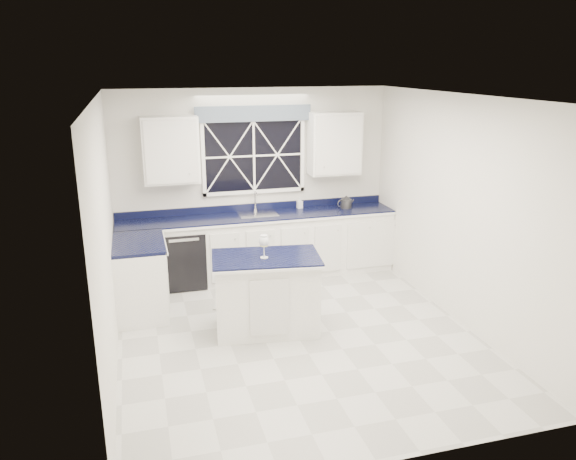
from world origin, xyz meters
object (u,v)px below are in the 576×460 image
object	(u,v)px
faucet	(256,201)
soap_bottle	(300,203)
dishwasher	(183,257)
kettle	(346,202)
island	(266,293)
wine_glass	(264,242)

from	to	relation	value
faucet	soap_bottle	bearing A→B (deg)	1.68
dishwasher	faucet	size ratio (longest dim) A/B	2.72
dishwasher	soap_bottle	size ratio (longest dim) A/B	5.05
dishwasher	faucet	world-z (taller)	faucet
dishwasher	kettle	xyz separation A→B (m)	(2.44, 0.03, 0.62)
faucet	island	size ratio (longest dim) A/B	0.23
island	soap_bottle	size ratio (longest dim) A/B	8.08
faucet	wine_glass	world-z (taller)	faucet
faucet	wine_glass	bearing A→B (deg)	-99.69
wine_glass	soap_bottle	bearing A→B (deg)	62.63
soap_bottle	wine_glass	bearing A→B (deg)	-117.37
island	wine_glass	size ratio (longest dim) A/B	4.88
dishwasher	wine_glass	distance (m)	2.02
dishwasher	kettle	size ratio (longest dim) A/B	2.99
wine_glass	kettle	bearing A→B (deg)	46.42
faucet	soap_bottle	size ratio (longest dim) A/B	1.86
soap_bottle	island	bearing A→B (deg)	-117.19
island	wine_glass	world-z (taller)	wine_glass
island	wine_glass	distance (m)	0.64
faucet	wine_glass	xyz separation A→B (m)	(-0.33, -1.93, 0.00)
island	soap_bottle	bearing A→B (deg)	70.50
island	soap_bottle	distance (m)	2.21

